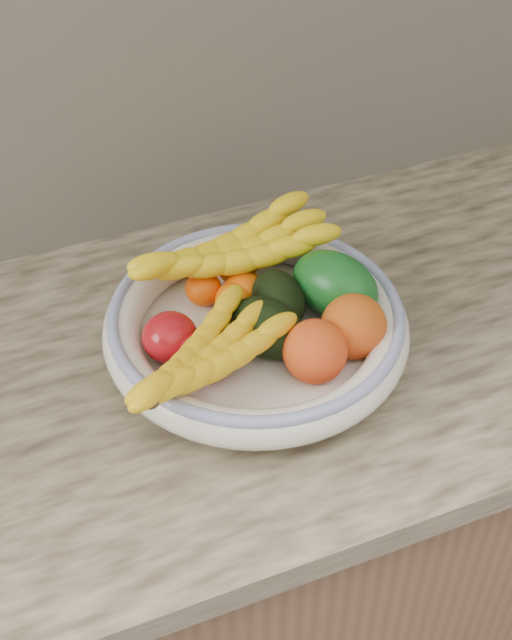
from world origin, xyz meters
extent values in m
cube|color=brown|center=(0.00, 1.68, 0.43)|extent=(2.40, 0.62, 0.86)
cube|color=tan|center=(0.00, 1.68, 0.88)|extent=(2.44, 0.66, 0.04)
cube|color=beige|center=(0.00, 1.99, 1.15)|extent=(2.40, 0.02, 0.50)
cylinder|color=silver|center=(0.00, 1.66, 0.91)|extent=(0.13, 0.13, 0.02)
cylinder|color=silver|center=(0.00, 1.66, 0.92)|extent=(0.32, 0.32, 0.01)
torus|color=silver|center=(0.00, 1.66, 0.95)|extent=(0.39, 0.39, 0.05)
torus|color=#394CA3|center=(0.00, 1.66, 0.97)|extent=(0.37, 0.37, 0.02)
ellipsoid|color=#FF5805|center=(-0.04, 1.75, 0.95)|extent=(0.06, 0.06, 0.04)
ellipsoid|color=orange|center=(0.02, 1.78, 0.95)|extent=(0.06, 0.06, 0.05)
ellipsoid|color=#FF6D05|center=(-0.01, 1.71, 0.95)|extent=(0.06, 0.06, 0.05)
ellipsoid|color=#F26005|center=(0.01, 1.72, 0.95)|extent=(0.06, 0.06, 0.05)
ellipsoid|color=#AA0F17|center=(-0.11, 1.67, 0.96)|extent=(0.08, 0.08, 0.06)
ellipsoid|color=#A50F16|center=(-0.08, 1.62, 0.96)|extent=(0.08, 0.08, 0.06)
ellipsoid|color=black|center=(0.01, 1.64, 0.96)|extent=(0.12, 0.13, 0.07)
ellipsoid|color=black|center=(0.04, 1.68, 0.96)|extent=(0.08, 0.11, 0.07)
ellipsoid|color=#0F5018|center=(0.11, 1.67, 0.98)|extent=(0.15, 0.16, 0.11)
ellipsoid|color=orange|center=(0.04, 1.58, 0.97)|extent=(0.08, 0.08, 0.08)
ellipsoid|color=orange|center=(0.10, 1.60, 0.97)|extent=(0.11, 0.11, 0.08)
camera|label=1|loc=(-0.31, 0.89, 1.72)|focal=50.00mm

